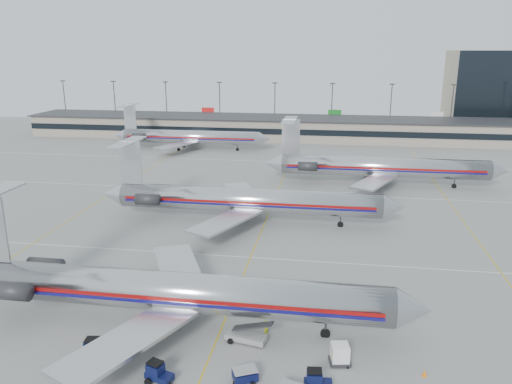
% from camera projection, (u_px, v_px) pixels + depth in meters
% --- Properties ---
extents(ground, '(260.00, 260.00, 0.00)m').
position_uv_depth(ground, '(235.00, 294.00, 53.62)').
color(ground, gray).
rests_on(ground, ground).
extents(apron_markings, '(160.00, 0.15, 0.02)m').
position_uv_depth(apron_markings, '(251.00, 257.00, 63.11)').
color(apron_markings, silver).
rests_on(apron_markings, ground).
extents(terminal, '(162.00, 17.00, 6.25)m').
position_uv_depth(terminal, '(300.00, 128.00, 145.81)').
color(terminal, gray).
rests_on(terminal, ground).
extents(light_mast_row, '(163.60, 0.40, 15.28)m').
position_uv_depth(light_mast_row, '(303.00, 104.00, 157.63)').
color(light_mast_row, '#38383D').
rests_on(light_mast_row, ground).
extents(distant_building, '(30.00, 20.00, 25.00)m').
position_uv_depth(distant_building, '(497.00, 90.00, 162.64)').
color(distant_building, tan).
rests_on(distant_building, ground).
extents(jet_foreground, '(46.69, 27.49, 12.22)m').
position_uv_depth(jet_foreground, '(167.00, 290.00, 46.92)').
color(jet_foreground, silver).
rests_on(jet_foreground, ground).
extents(jet_second_row, '(46.27, 27.25, 12.11)m').
position_uv_depth(jet_second_row, '(242.00, 200.00, 75.25)').
color(jet_second_row, silver).
rests_on(jet_second_row, ground).
extents(jet_third_row, '(45.89, 28.23, 12.55)m').
position_uv_depth(jet_third_row, '(378.00, 167.00, 95.81)').
color(jet_third_row, silver).
rests_on(jet_third_row, ground).
extents(jet_back_row, '(42.19, 25.95, 11.54)m').
position_uv_depth(jet_back_row, '(188.00, 137.00, 130.25)').
color(jet_back_row, silver).
rests_on(jet_back_row, ground).
extents(tug_left, '(2.48, 1.45, 1.92)m').
position_uv_depth(tug_left, '(95.00, 350.00, 42.21)').
color(tug_left, '#090F35').
rests_on(tug_left, ground).
extents(tug_center, '(2.43, 1.76, 1.79)m').
position_uv_depth(tug_center, '(158.00, 373.00, 39.33)').
color(tug_center, '#090F35').
rests_on(tug_center, ground).
extents(tug_right, '(2.26, 1.28, 1.76)m').
position_uv_depth(tug_right, '(316.00, 381.00, 38.35)').
color(tug_right, '#090F35').
rests_on(tug_right, ground).
extents(cart_inner, '(2.26, 1.97, 1.08)m').
position_uv_depth(cart_inner, '(245.00, 375.00, 39.47)').
color(cart_inner, '#090F35').
rests_on(cart_inner, ground).
extents(uld_container, '(1.94, 1.71, 1.81)m').
position_uv_depth(uld_container, '(340.00, 354.00, 41.56)').
color(uld_container, '#2D2D30').
rests_on(uld_container, ground).
extents(belt_loader, '(4.50, 2.05, 2.31)m').
position_uv_depth(belt_loader, '(247.00, 336.00, 44.77)').
color(belt_loader, gray).
rests_on(belt_loader, ground).
extents(ramp_worker_near, '(0.60, 0.66, 1.52)m').
position_uv_depth(ramp_worker_near, '(266.00, 328.00, 45.73)').
color(ramp_worker_near, '#AEC913').
rests_on(ramp_worker_near, ground).
extents(ramp_worker_far, '(0.84, 0.70, 1.55)m').
position_uv_depth(ramp_worker_far, '(335.00, 358.00, 41.27)').
color(ramp_worker_far, '#8FBF12').
rests_on(ramp_worker_far, ground).
extents(cone_right, '(0.50, 0.50, 0.56)m').
position_uv_depth(cone_right, '(425.00, 373.00, 40.15)').
color(cone_right, orange).
rests_on(cone_right, ground).
extents(cone_left, '(0.57, 0.57, 0.61)m').
position_uv_depth(cone_left, '(90.00, 351.00, 43.06)').
color(cone_left, orange).
rests_on(cone_left, ground).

